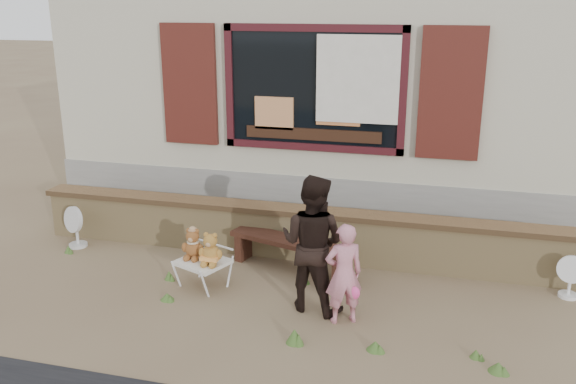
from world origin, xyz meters
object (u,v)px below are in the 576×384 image
(bench, at_px, (291,248))
(teddy_bear_right, at_px, (211,248))
(child, at_px, (344,274))
(teddy_bear_left, at_px, (193,243))
(adult, at_px, (313,243))
(folding_chair, at_px, (203,263))

(bench, xyz_separation_m, teddy_bear_right, (-0.74, -0.75, 0.22))
(teddy_bear_right, height_order, child, child)
(teddy_bear_left, xyz_separation_m, adult, (1.46, -0.22, 0.23))
(bench, xyz_separation_m, teddy_bear_left, (-1.00, -0.65, 0.22))
(child, bearing_deg, adult, -56.22)
(adult, bearing_deg, bench, -48.24)
(folding_chair, height_order, teddy_bear_left, teddy_bear_left)
(teddy_bear_left, distance_m, adult, 1.50)
(bench, relative_size, folding_chair, 2.41)
(adult, bearing_deg, child, 164.04)
(adult, bearing_deg, teddy_bear_right, 8.05)
(child, bearing_deg, bench, -78.82)
(teddy_bear_right, bearing_deg, child, 9.82)
(folding_chair, relative_size, teddy_bear_left, 1.81)
(bench, relative_size, adult, 1.08)
(adult, bearing_deg, folding_chair, 6.39)
(teddy_bear_right, xyz_separation_m, child, (1.58, -0.33, 0.02))
(teddy_bear_left, bearing_deg, folding_chair, 0.00)
(folding_chair, xyz_separation_m, adult, (1.33, -0.17, 0.45))
(child, distance_m, adult, 0.48)
(bench, distance_m, folding_chair, 1.11)
(child, height_order, adult, adult)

